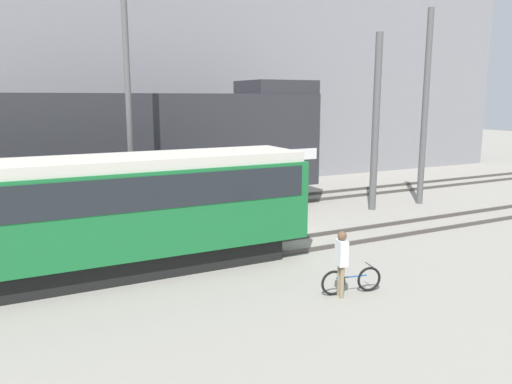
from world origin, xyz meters
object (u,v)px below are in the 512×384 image
freight_locomotive (136,153)px  person (341,257)px  utility_pole_center (376,123)px  streetcar (88,211)px  bicycle (351,281)px  utility_pole_left (128,103)px  utility_pole_right (425,109)px

freight_locomotive → person: (2.44, -10.95, -1.65)m
utility_pole_center → streetcar: bearing=-165.2°
streetcar → utility_pole_center: (12.71, 3.36, 1.93)m
bicycle → utility_pole_left: 9.53m
freight_locomotive → utility_pole_right: utility_pole_right is taller
freight_locomotive → streetcar: bearing=-113.6°
streetcar → utility_pole_right: bearing=12.2°
streetcar → bicycle: streetcar is taller
bicycle → freight_locomotive: bearing=104.6°
freight_locomotive → utility_pole_left: utility_pole_left is taller
freight_locomotive → utility_pole_right: 13.19m
streetcar → utility_pole_right: utility_pole_right is taller
utility_pole_center → person: bearing=-134.0°
utility_pole_left → utility_pole_right: (13.59, 0.00, -0.32)m
streetcar → utility_pole_left: (1.98, 3.36, 2.86)m
person → utility_pole_center: 10.92m
utility_pole_right → streetcar: bearing=-167.8°
utility_pole_right → utility_pole_left: bearing=180.0°
freight_locomotive → utility_pole_center: 10.39m
bicycle → utility_pole_center: size_ratio=0.21×
utility_pole_left → streetcar: bearing=-120.5°
freight_locomotive → person: bearing=-77.4°
utility_pole_left → utility_pole_right: bearing=0.0°
streetcar → utility_pole_center: bearing=14.8°
utility_pole_center → utility_pole_right: utility_pole_right is taller
streetcar → utility_pole_right: size_ratio=1.41×
freight_locomotive → bicycle: bearing=-75.4°
utility_pole_left → utility_pole_center: (10.73, 0.00, -0.92)m
bicycle → person: size_ratio=0.96×
streetcar → bicycle: bearing=-35.8°
streetcar → person: streetcar is taller
streetcar → bicycle: 7.30m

